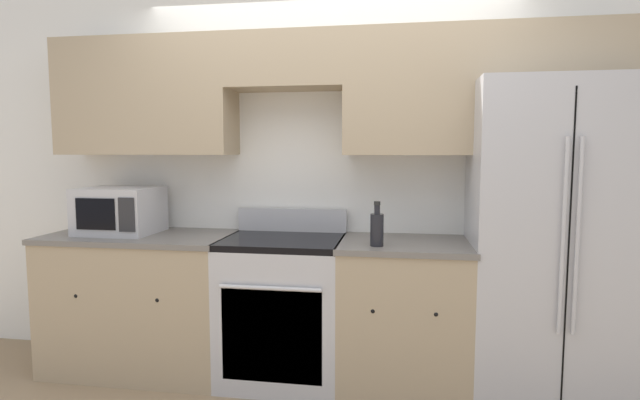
{
  "coord_description": "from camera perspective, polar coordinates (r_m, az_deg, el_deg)",
  "views": [
    {
      "loc": [
        0.5,
        -2.76,
        1.49
      ],
      "look_at": [
        0.0,
        0.31,
        1.18
      ],
      "focal_mm": 28.0,
      "sensor_mm": 36.0,
      "label": 1
    }
  ],
  "objects": [
    {
      "name": "lower_cabinets_left",
      "position": [
        3.67,
        -19.67,
        -10.87
      ],
      "size": [
        1.24,
        0.64,
        0.93
      ],
      "color": "tan",
      "rests_on": "ground_plane"
    },
    {
      "name": "refrigerator",
      "position": [
        3.3,
        24.59,
        -4.32
      ],
      "size": [
        0.92,
        0.78,
        1.9
      ],
      "color": "#B7B7BC",
      "rests_on": "ground_plane"
    },
    {
      "name": "lower_cabinets_right",
      "position": [
        3.24,
        9.52,
        -12.84
      ],
      "size": [
        0.8,
        0.64,
        0.93
      ],
      "color": "tan",
      "rests_on": "ground_plane"
    },
    {
      "name": "bottle",
      "position": [
        2.95,
        6.52,
        -3.25
      ],
      "size": [
        0.08,
        0.08,
        0.26
      ],
      "color": "black",
      "rests_on": "lower_cabinets_right"
    },
    {
      "name": "microwave",
      "position": [
        3.64,
        -21.88,
        -1.1
      ],
      "size": [
        0.49,
        0.43,
        0.31
      ],
      "color": "#B7B7BC",
      "rests_on": "lower_cabinets_left"
    },
    {
      "name": "oven_range",
      "position": [
        3.32,
        -4.22,
        -12.23
      ],
      "size": [
        0.76,
        0.65,
        1.09
      ],
      "color": "#B7B7BC",
      "rests_on": "ground_plane"
    },
    {
      "name": "wall_back",
      "position": [
        3.38,
        0.95,
        6.33
      ],
      "size": [
        8.0,
        0.39,
        2.6
      ],
      "color": "white",
      "rests_on": "ground_plane"
    }
  ]
}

